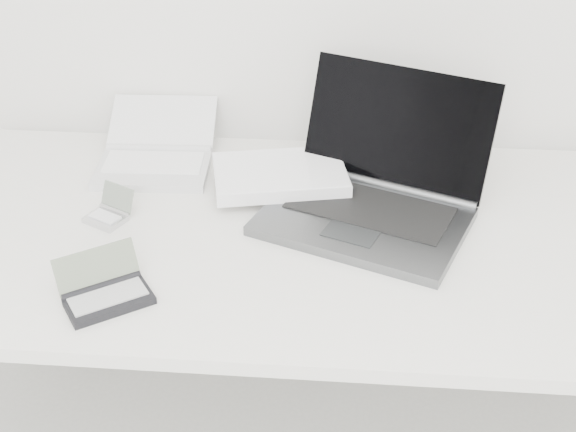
# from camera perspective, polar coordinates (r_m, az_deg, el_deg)

# --- Properties ---
(desk) EXTENTS (1.60, 0.80, 0.73)m
(desk) POSITION_cam_1_polar(r_m,az_deg,el_deg) (1.68, 1.13, -2.36)
(desk) COLOR white
(desk) RESTS_ON ground
(laptop_large) EXTENTS (0.62, 0.50, 0.27)m
(laptop_large) POSITION_cam_1_polar(r_m,az_deg,el_deg) (1.72, 4.02, 2.04)
(laptop_large) COLOR #585A5D
(laptop_large) RESTS_ON desk
(netbook_open_white) EXTENTS (0.27, 0.33, 0.09)m
(netbook_open_white) POSITION_cam_1_polar(r_m,az_deg,el_deg) (1.91, -9.38, 4.29)
(netbook_open_white) COLOR silver
(netbook_open_white) RESTS_ON desk
(pda_silver) EXTENTS (0.11, 0.11, 0.06)m
(pda_silver) POSITION_cam_1_polar(r_m,az_deg,el_deg) (1.72, -12.59, 0.21)
(pda_silver) COLOR silver
(pda_silver) RESTS_ON desk
(palmtop_charcoal) EXTENTS (0.19, 0.18, 0.08)m
(palmtop_charcoal) POSITION_cam_1_polar(r_m,az_deg,el_deg) (1.50, -12.84, -5.31)
(palmtop_charcoal) COLOR black
(palmtop_charcoal) RESTS_ON desk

